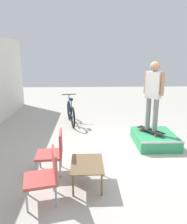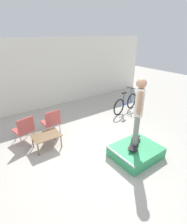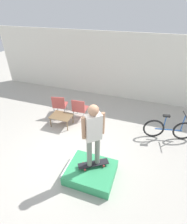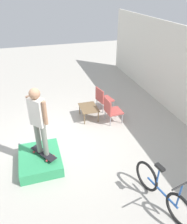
# 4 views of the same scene
# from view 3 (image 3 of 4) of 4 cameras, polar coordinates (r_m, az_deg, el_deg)

# --- Properties ---
(ground_plane) EXTENTS (24.00, 24.00, 0.00)m
(ground_plane) POSITION_cam_3_polar(r_m,az_deg,el_deg) (5.70, -6.81, -13.04)
(ground_plane) COLOR #B7B2A8
(house_wall_back) EXTENTS (12.00, 0.06, 3.00)m
(house_wall_back) POSITION_cam_3_polar(r_m,az_deg,el_deg) (8.41, 5.28, 14.70)
(house_wall_back) COLOR white
(house_wall_back) RESTS_ON ground_plane
(skate_ramp_box) EXTENTS (1.29, 1.05, 0.32)m
(skate_ramp_box) POSITION_cam_3_polar(r_m,az_deg,el_deg) (4.98, -0.93, -19.06)
(skate_ramp_box) COLOR #339E60
(skate_ramp_box) RESTS_ON ground_plane
(skateboard_on_ramp) EXTENTS (0.79, 0.62, 0.07)m
(skateboard_on_ramp) POSITION_cam_3_polar(r_m,az_deg,el_deg) (4.85, -0.04, -16.54)
(skateboard_on_ramp) COLOR black
(skateboard_on_ramp) RESTS_ON skate_ramp_box
(person_skater) EXTENTS (0.45, 0.41, 1.80)m
(person_skater) POSITION_cam_3_polar(r_m,az_deg,el_deg) (4.10, -0.04, -6.60)
(person_skater) COLOR gray
(person_skater) RESTS_ON skateboard_on_ramp
(coffee_table) EXTENTS (0.80, 0.58, 0.43)m
(coffee_table) POSITION_cam_3_polar(r_m,az_deg,el_deg) (6.67, -10.42, -1.56)
(coffee_table) COLOR brown
(coffee_table) RESTS_ON ground_plane
(patio_chair_left) EXTENTS (0.62, 0.62, 0.88)m
(patio_chair_left) POSITION_cam_3_polar(r_m,az_deg,el_deg) (7.29, -11.00, 2.53)
(patio_chair_left) COLOR #99999E
(patio_chair_left) RESTS_ON ground_plane
(patio_chair_right) EXTENTS (0.55, 0.55, 0.88)m
(patio_chair_right) POSITION_cam_3_polar(r_m,az_deg,el_deg) (6.92, -4.58, 1.35)
(patio_chair_right) COLOR #99999E
(patio_chair_right) RESTS_ON ground_plane
(bicycle) EXTENTS (1.67, 0.53, 0.99)m
(bicycle) POSITION_cam_3_polar(r_m,az_deg,el_deg) (6.47, 23.32, -5.16)
(bicycle) COLOR black
(bicycle) RESTS_ON ground_plane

